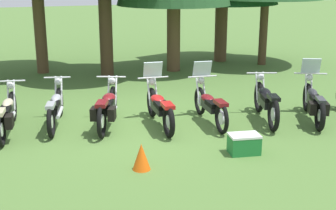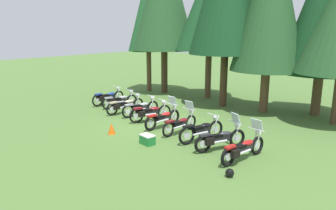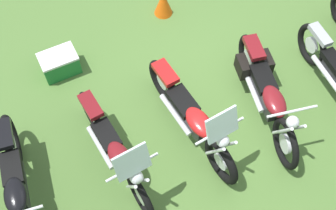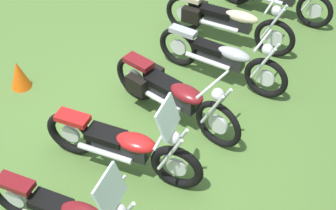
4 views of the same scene
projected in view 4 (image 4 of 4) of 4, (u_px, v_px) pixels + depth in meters
ground_plane at (146, 147)px, 6.83m from camera, size 80.00×80.00×0.00m
motorcycle_2 at (225, 20)px, 8.37m from camera, size 0.80×2.36×1.01m
motorcycle_3 at (222, 58)px, 7.60m from camera, size 0.75×2.19×1.00m
motorcycle_4 at (172, 94)px, 6.94m from camera, size 1.06×2.13×1.02m
motorcycle_5 at (123, 145)px, 6.23m from camera, size 0.72×2.23×1.36m
traffic_cone at (19, 75)px, 7.61m from camera, size 0.32×0.32×0.48m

